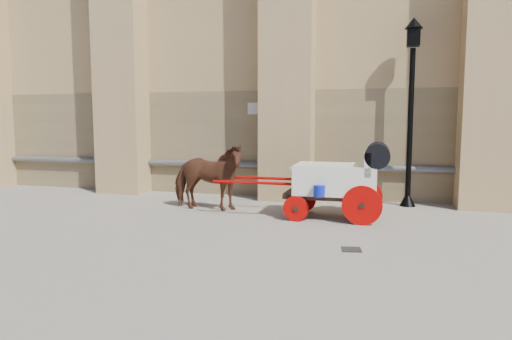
% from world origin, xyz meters
% --- Properties ---
extents(ground, '(90.00, 90.00, 0.00)m').
position_xyz_m(ground, '(0.00, 0.00, 0.00)').
color(ground, gray).
rests_on(ground, ground).
extents(horse, '(1.92, 0.90, 1.60)m').
position_xyz_m(horse, '(-2.56, 1.66, 0.80)').
color(horse, brown).
rests_on(horse, ground).
extents(carriage, '(3.87, 1.37, 1.69)m').
position_xyz_m(carriage, '(0.65, 1.54, 0.91)').
color(carriage, black).
rests_on(carriage, ground).
extents(street_lamp, '(0.44, 0.44, 4.66)m').
position_xyz_m(street_lamp, '(2.15, 3.47, 2.49)').
color(street_lamp, black).
rests_on(street_lamp, ground).
extents(drain_grate_near, '(0.37, 0.37, 0.01)m').
position_xyz_m(drain_grate_near, '(1.03, -0.92, 0.01)').
color(drain_grate_near, black).
rests_on(drain_grate_near, ground).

